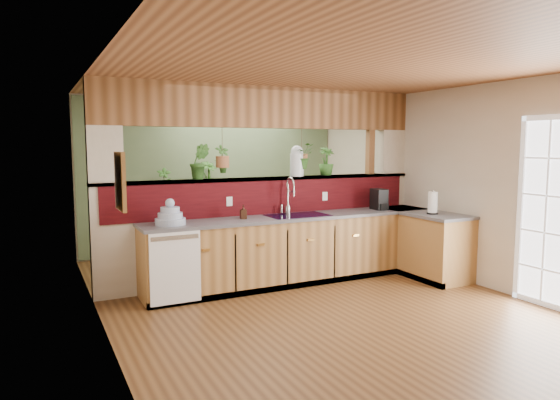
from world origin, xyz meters
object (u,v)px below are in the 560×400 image
faucet (289,194)px  shelving_console (193,225)px  soap_dispenser (243,212)px  dish_stack (170,217)px  coffee_maker (379,200)px  paper_towel (433,203)px  glass_jar (297,161)px

faucet → shelving_console: faucet is taller
soap_dispenser → shelving_console: soap_dispenser is taller
dish_stack → coffee_maker: size_ratio=1.19×
coffee_maker → dish_stack: bearing=-172.3°
faucet → paper_towel: bearing=-26.8°
dish_stack → soap_dispenser: dish_stack is taller
coffee_maker → glass_jar: 1.33m
shelving_console → dish_stack: bearing=-107.7°
soap_dispenser → paper_towel: paper_towel is taller
paper_towel → soap_dispenser: bearing=163.1°
dish_stack → paper_towel: bearing=-11.5°
coffee_maker → paper_towel: paper_towel is taller
soap_dispenser → paper_towel: 2.56m
faucet → dish_stack: size_ratio=1.42×
glass_jar → soap_dispenser: bearing=-159.9°
faucet → paper_towel: (1.72, -0.87, -0.12)m
paper_towel → faucet: bearing=153.2°
dish_stack → glass_jar: (1.90, 0.41, 0.61)m
faucet → coffee_maker: faucet is taller
dish_stack → paper_towel: (3.39, -0.69, 0.05)m
coffee_maker → shelving_console: size_ratio=0.18×
coffee_maker → glass_jar: (-1.14, 0.40, 0.57)m
soap_dispenser → coffee_maker: 2.10m
glass_jar → coffee_maker: bearing=-19.3°
paper_towel → glass_jar: size_ratio=0.75×
paper_towel → shelving_console: size_ratio=0.20×
glass_jar → dish_stack: bearing=-168.0°
faucet → soap_dispenser: size_ratio=2.91×
faucet → shelving_console: 2.33m
glass_jar → faucet: bearing=-136.9°
soap_dispenser → glass_jar: size_ratio=0.41×
soap_dispenser → dish_stack: bearing=-176.7°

